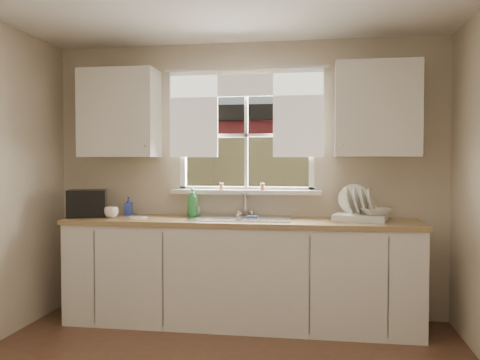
% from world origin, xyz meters
% --- Properties ---
extents(room_walls, '(3.62, 4.02, 2.50)m').
position_xyz_m(room_walls, '(0.00, -0.07, 1.24)').
color(room_walls, beige).
rests_on(room_walls, ground).
extents(window, '(1.38, 0.16, 1.06)m').
position_xyz_m(window, '(0.00, 2.00, 1.49)').
color(window, white).
rests_on(window, room_walls).
extents(curtains, '(1.50, 0.03, 0.81)m').
position_xyz_m(curtains, '(0.00, 1.95, 1.93)').
color(curtains, white).
rests_on(curtains, room_walls).
extents(base_cabinets, '(3.00, 0.62, 0.87)m').
position_xyz_m(base_cabinets, '(0.00, 1.68, 0.43)').
color(base_cabinets, silver).
rests_on(base_cabinets, ground).
extents(countertop, '(3.04, 0.65, 0.04)m').
position_xyz_m(countertop, '(0.00, 1.68, 0.89)').
color(countertop, '#A07F50').
rests_on(countertop, base_cabinets).
extents(upper_cabinet_left, '(0.70, 0.33, 0.80)m').
position_xyz_m(upper_cabinet_left, '(-1.15, 1.82, 1.85)').
color(upper_cabinet_left, silver).
rests_on(upper_cabinet_left, room_walls).
extents(upper_cabinet_right, '(0.70, 0.33, 0.80)m').
position_xyz_m(upper_cabinet_right, '(1.15, 1.82, 1.85)').
color(upper_cabinet_right, silver).
rests_on(upper_cabinet_right, room_walls).
extents(wall_outlet, '(0.08, 0.01, 0.12)m').
position_xyz_m(wall_outlet, '(0.88, 1.99, 1.08)').
color(wall_outlet, beige).
rests_on(wall_outlet, room_walls).
extents(sill_jars, '(0.42, 0.04, 0.06)m').
position_xyz_m(sill_jars, '(-0.03, 1.94, 1.18)').
color(sill_jars, brown).
rests_on(sill_jars, window).
extents(backyard, '(20.00, 10.00, 6.13)m').
position_xyz_m(backyard, '(0.58, 8.42, 3.46)').
color(backyard, '#335421').
rests_on(backyard, ground).
extents(sink, '(0.88, 0.52, 0.40)m').
position_xyz_m(sink, '(0.00, 1.71, 0.84)').
color(sink, '#B7B7BC').
rests_on(sink, countertop).
extents(dish_rack, '(0.48, 0.41, 0.30)m').
position_xyz_m(dish_rack, '(1.01, 1.72, 0.98)').
color(dish_rack, white).
rests_on(dish_rack, countertop).
extents(bowl, '(0.31, 0.31, 0.06)m').
position_xyz_m(bowl, '(1.13, 1.67, 1.00)').
color(bowl, silver).
rests_on(bowl, dish_rack).
extents(soap_bottle_a, '(0.13, 0.13, 0.26)m').
position_xyz_m(soap_bottle_a, '(-0.46, 1.81, 1.04)').
color(soap_bottle_a, green).
rests_on(soap_bottle_a, countertop).
extents(soap_bottle_b, '(0.09, 0.10, 0.17)m').
position_xyz_m(soap_bottle_b, '(-1.08, 1.86, 0.99)').
color(soap_bottle_b, '#2F48B3').
rests_on(soap_bottle_b, countertop).
extents(soap_bottle_c, '(0.13, 0.13, 0.15)m').
position_xyz_m(soap_bottle_c, '(-0.46, 1.86, 0.98)').
color(soap_bottle_c, beige).
rests_on(soap_bottle_c, countertop).
extents(saucer, '(0.17, 0.17, 0.01)m').
position_xyz_m(saucer, '(-0.91, 1.63, 0.92)').
color(saucer, white).
rests_on(saucer, countertop).
extents(cup, '(0.16, 0.16, 0.10)m').
position_xyz_m(cup, '(-1.15, 1.61, 0.96)').
color(cup, white).
rests_on(cup, countertop).
extents(black_appliance, '(0.41, 0.38, 0.24)m').
position_xyz_m(black_appliance, '(-1.40, 1.67, 1.03)').
color(black_appliance, black).
rests_on(black_appliance, countertop).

